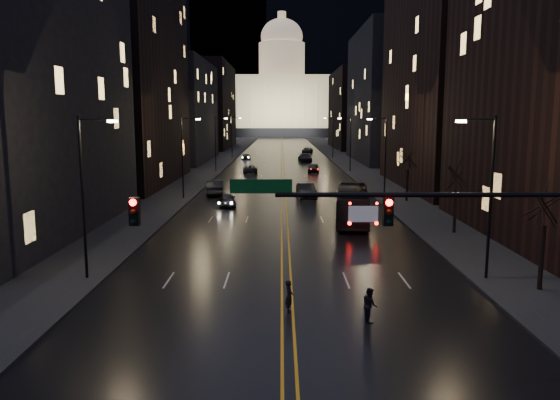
{
  "coord_description": "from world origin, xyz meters",
  "views": [
    {
      "loc": [
        -0.29,
        -19.05,
        8.91
      ],
      "look_at": [
        -0.36,
        13.82,
        3.91
      ],
      "focal_mm": 35.0,
      "sensor_mm": 36.0,
      "label": 1
    }
  ],
  "objects_px": {
    "oncoming_car_a": "(227,200)",
    "oncoming_car_b": "(215,188)",
    "traffic_signal": "(455,225)",
    "pedestrian_a": "(289,297)",
    "pedestrian_b": "(370,305)",
    "receding_car_a": "(306,191)",
    "bus": "(353,205)"
  },
  "relations": [
    {
      "from": "pedestrian_a",
      "to": "pedestrian_b",
      "type": "bearing_deg",
      "value": -103.8
    },
    {
      "from": "pedestrian_a",
      "to": "oncoming_car_b",
      "type": "bearing_deg",
      "value": 15.18
    },
    {
      "from": "traffic_signal",
      "to": "pedestrian_a",
      "type": "xyz_separation_m",
      "value": [
        -5.83,
        5.0,
        -4.34
      ]
    },
    {
      "from": "oncoming_car_b",
      "to": "pedestrian_b",
      "type": "distance_m",
      "value": 41.24
    },
    {
      "from": "traffic_signal",
      "to": "oncoming_car_b",
      "type": "relative_size",
      "value": 3.32
    },
    {
      "from": "oncoming_car_b",
      "to": "receding_car_a",
      "type": "bearing_deg",
      "value": 158.5
    },
    {
      "from": "pedestrian_b",
      "to": "oncoming_car_a",
      "type": "bearing_deg",
      "value": 8.21
    },
    {
      "from": "oncoming_car_a",
      "to": "receding_car_a",
      "type": "height_order",
      "value": "receding_car_a"
    },
    {
      "from": "traffic_signal",
      "to": "oncoming_car_b",
      "type": "height_order",
      "value": "traffic_signal"
    },
    {
      "from": "pedestrian_a",
      "to": "bus",
      "type": "bearing_deg",
      "value": -11.35
    },
    {
      "from": "receding_car_a",
      "to": "pedestrian_b",
      "type": "height_order",
      "value": "receding_car_a"
    },
    {
      "from": "traffic_signal",
      "to": "pedestrian_b",
      "type": "relative_size",
      "value": 11.19
    },
    {
      "from": "receding_car_a",
      "to": "oncoming_car_b",
      "type": "bearing_deg",
      "value": 159.27
    },
    {
      "from": "oncoming_car_b",
      "to": "pedestrian_b",
      "type": "xyz_separation_m",
      "value": [
        11.58,
        -39.58,
        -0.09
      ]
    },
    {
      "from": "bus",
      "to": "pedestrian_a",
      "type": "height_order",
      "value": "bus"
    },
    {
      "from": "traffic_signal",
      "to": "pedestrian_b",
      "type": "distance_m",
      "value": 6.27
    },
    {
      "from": "oncoming_car_a",
      "to": "oncoming_car_b",
      "type": "distance_m",
      "value": 8.69
    },
    {
      "from": "receding_car_a",
      "to": "pedestrian_b",
      "type": "distance_m",
      "value": 36.74
    },
    {
      "from": "bus",
      "to": "oncoming_car_b",
      "type": "relative_size",
      "value": 2.07
    },
    {
      "from": "traffic_signal",
      "to": "bus",
      "type": "xyz_separation_m",
      "value": [
        -0.1,
        26.79,
        -3.6
      ]
    },
    {
      "from": "oncoming_car_a",
      "to": "receding_car_a",
      "type": "distance_m",
      "value": 9.9
    },
    {
      "from": "bus",
      "to": "oncoming_car_b",
      "type": "xyz_separation_m",
      "value": [
        -13.77,
        16.7,
        -0.65
      ]
    },
    {
      "from": "traffic_signal",
      "to": "bus",
      "type": "bearing_deg",
      "value": 90.22
    },
    {
      "from": "traffic_signal",
      "to": "pedestrian_b",
      "type": "bearing_deg",
      "value": 120.41
    },
    {
      "from": "bus",
      "to": "receding_car_a",
      "type": "height_order",
      "value": "bus"
    },
    {
      "from": "oncoming_car_a",
      "to": "oncoming_car_b",
      "type": "xyz_separation_m",
      "value": [
        -2.26,
        8.39,
        0.16
      ]
    },
    {
      "from": "oncoming_car_a",
      "to": "pedestrian_b",
      "type": "relative_size",
      "value": 2.65
    },
    {
      "from": "pedestrian_b",
      "to": "oncoming_car_b",
      "type": "bearing_deg",
      "value": 7.88
    },
    {
      "from": "receding_car_a",
      "to": "pedestrian_a",
      "type": "bearing_deg",
      "value": -99.37
    },
    {
      "from": "oncoming_car_b",
      "to": "pedestrian_b",
      "type": "relative_size",
      "value": 3.37
    },
    {
      "from": "oncoming_car_b",
      "to": "pedestrian_a",
      "type": "relative_size",
      "value": 3.39
    },
    {
      "from": "receding_car_a",
      "to": "pedestrian_b",
      "type": "bearing_deg",
      "value": -93.75
    }
  ]
}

